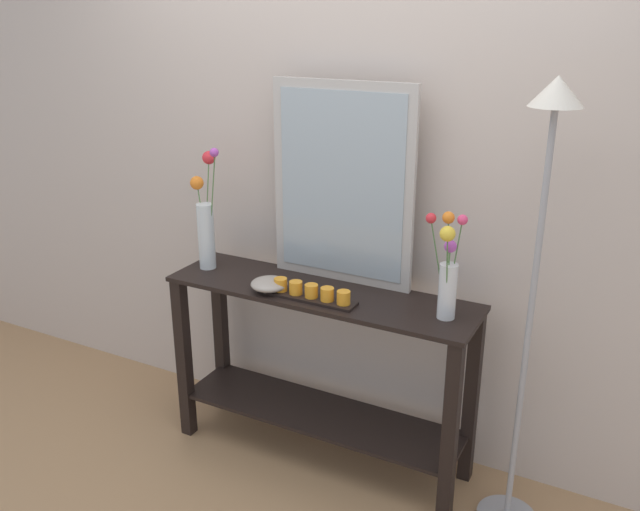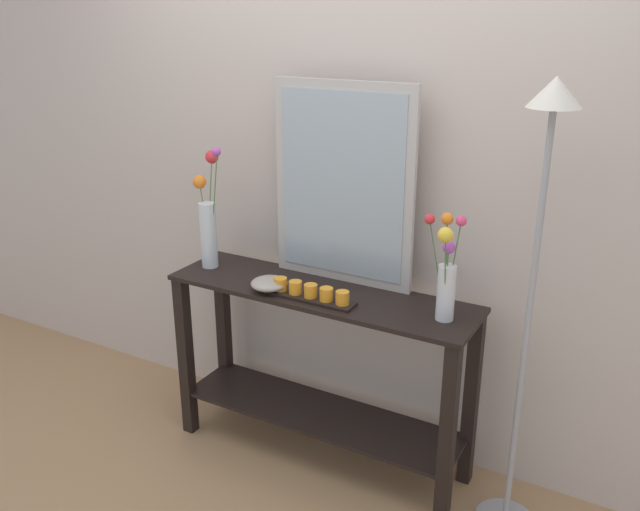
# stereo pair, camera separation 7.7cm
# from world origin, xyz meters

# --- Properties ---
(ground_plane) EXTENTS (7.00, 6.00, 0.02)m
(ground_plane) POSITION_xyz_m (0.00, 0.00, -0.01)
(ground_plane) COLOR #A87F56
(wall_back) EXTENTS (6.40, 0.08, 2.70)m
(wall_back) POSITION_xyz_m (0.00, 0.31, 1.35)
(wall_back) COLOR beige
(wall_back) RESTS_ON ground
(console_table) EXTENTS (1.38, 0.38, 0.83)m
(console_table) POSITION_xyz_m (0.00, 0.00, 0.50)
(console_table) COLOR black
(console_table) RESTS_ON ground
(mirror_leaning) EXTENTS (0.65, 0.03, 0.87)m
(mirror_leaning) POSITION_xyz_m (0.02, 0.16, 1.27)
(mirror_leaning) COLOR #B7B2AD
(mirror_leaning) RESTS_ON console_table
(tall_vase_left) EXTENTS (0.17, 0.17, 0.57)m
(tall_vase_left) POSITION_xyz_m (-0.60, 0.02, 1.05)
(tall_vase_left) COLOR silver
(tall_vase_left) RESTS_ON console_table
(vase_right) EXTENTS (0.15, 0.14, 0.42)m
(vase_right) POSITION_xyz_m (0.56, -0.01, 1.03)
(vase_right) COLOR silver
(vase_right) RESTS_ON console_table
(candle_tray) EXTENTS (0.39, 0.09, 0.07)m
(candle_tray) POSITION_xyz_m (0.01, -0.10, 0.86)
(candle_tray) COLOR black
(candle_tray) RESTS_ON console_table
(decorative_bowl) EXTENTS (0.16, 0.16, 0.06)m
(decorative_bowl) POSITION_xyz_m (-0.19, -0.11, 0.86)
(decorative_bowl) COLOR #9E9389
(decorative_bowl) RESTS_ON console_table
(floor_lamp) EXTENTS (0.24, 0.24, 1.77)m
(floor_lamp) POSITION_xyz_m (0.88, -0.03, 1.19)
(floor_lamp) COLOR #9E9EA3
(floor_lamp) RESTS_ON ground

